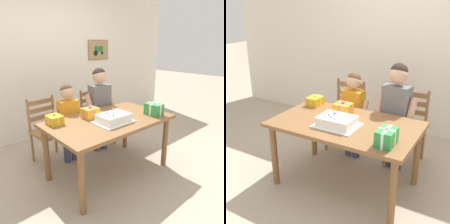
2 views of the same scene
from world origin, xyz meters
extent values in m
plane|color=tan|center=(0.00, 0.00, 0.00)|extent=(20.00, 20.00, 0.00)
cube|color=silver|center=(0.00, 1.77, 1.30)|extent=(6.40, 0.08, 2.60)
cube|color=brown|center=(0.00, 0.00, 0.73)|extent=(1.51, 0.92, 0.04)
cylinder|color=brown|center=(-0.67, -0.38, 0.35)|extent=(0.07, 0.07, 0.71)
cylinder|color=brown|center=(0.67, -0.38, 0.35)|extent=(0.07, 0.07, 0.71)
cylinder|color=brown|center=(-0.67, 0.38, 0.35)|extent=(0.07, 0.07, 0.71)
cylinder|color=brown|center=(0.67, 0.38, 0.35)|extent=(0.07, 0.07, 0.71)
cube|color=white|center=(-0.03, -0.12, 0.75)|extent=(0.44, 0.34, 0.01)
cube|color=white|center=(-0.03, -0.12, 0.80)|extent=(0.36, 0.26, 0.09)
cylinder|color=#33ADE5|center=(-0.06, -0.14, 0.88)|extent=(0.01, 0.01, 0.07)
sphere|color=yellow|center=(-0.06, -0.14, 0.93)|extent=(0.02, 0.02, 0.02)
sphere|color=blue|center=(-0.01, -0.21, 0.85)|extent=(0.01, 0.01, 0.01)
sphere|color=blue|center=(-0.12, -0.20, 0.85)|extent=(0.02, 0.02, 0.02)
sphere|color=blue|center=(-0.09, -0.08, 0.85)|extent=(0.02, 0.02, 0.02)
sphere|color=blue|center=(-0.08, -0.17, 0.85)|extent=(0.02, 0.02, 0.02)
sphere|color=yellow|center=(-0.14, -0.10, 0.85)|extent=(0.01, 0.01, 0.01)
sphere|color=red|center=(-0.12, -0.14, 0.85)|extent=(0.02, 0.02, 0.02)
sphere|color=purple|center=(-0.08, -0.06, 0.85)|extent=(0.02, 0.02, 0.02)
cube|color=gold|center=(-0.58, 0.28, 0.80)|extent=(0.15, 0.18, 0.10)
cube|color=yellow|center=(-0.58, 0.28, 0.80)|extent=(0.16, 0.02, 0.11)
cube|color=yellow|center=(-0.58, 0.28, 0.80)|extent=(0.02, 0.19, 0.11)
sphere|color=yellow|center=(-0.58, 0.28, 0.86)|extent=(0.04, 0.04, 0.04)
cube|color=#2D8E42|center=(0.54, -0.26, 0.82)|extent=(0.15, 0.21, 0.15)
cube|color=white|center=(0.54, -0.26, 0.82)|extent=(0.16, 0.02, 0.15)
cube|color=white|center=(0.54, -0.26, 0.82)|extent=(0.02, 0.22, 0.15)
sphere|color=white|center=(0.54, -0.26, 0.91)|extent=(0.04, 0.04, 0.04)
cube|color=gold|center=(-0.14, 0.19, 0.81)|extent=(0.19, 0.16, 0.12)
cube|color=#DB668E|center=(-0.14, 0.19, 0.81)|extent=(0.19, 0.02, 0.13)
cube|color=#DB668E|center=(-0.14, 0.19, 0.81)|extent=(0.02, 0.17, 0.13)
sphere|color=#DB668E|center=(-0.14, 0.19, 0.88)|extent=(0.04, 0.04, 0.04)
cube|color=#996B42|center=(-0.43, 0.76, 0.45)|extent=(0.45, 0.45, 0.04)
cylinder|color=#996B42|center=(-0.22, 0.59, 0.21)|extent=(0.04, 0.04, 0.43)
cylinder|color=#996B42|center=(-0.60, 0.56, 0.21)|extent=(0.04, 0.04, 0.43)
cylinder|color=#996B42|center=(-0.25, 0.97, 0.21)|extent=(0.04, 0.04, 0.43)
cylinder|color=#996B42|center=(-0.63, 0.94, 0.21)|extent=(0.04, 0.04, 0.43)
cylinder|color=#996B42|center=(-0.25, 0.97, 0.70)|extent=(0.04, 0.04, 0.45)
cylinder|color=#996B42|center=(-0.63, 0.94, 0.70)|extent=(0.04, 0.04, 0.45)
cube|color=#996B42|center=(-0.44, 0.95, 0.63)|extent=(0.36, 0.05, 0.06)
cube|color=#996B42|center=(-0.44, 0.95, 0.74)|extent=(0.36, 0.05, 0.06)
cube|color=#996B42|center=(-0.44, 0.95, 0.85)|extent=(0.36, 0.05, 0.06)
cube|color=#996B42|center=(0.43, 0.76, 0.45)|extent=(0.45, 0.45, 0.04)
cylinder|color=#996B42|center=(0.63, 0.59, 0.21)|extent=(0.04, 0.04, 0.43)
cylinder|color=#996B42|center=(0.25, 0.56, 0.21)|extent=(0.04, 0.04, 0.43)
cylinder|color=#996B42|center=(0.60, 0.97, 0.21)|extent=(0.04, 0.04, 0.43)
cylinder|color=#996B42|center=(0.22, 0.94, 0.21)|extent=(0.04, 0.04, 0.43)
cylinder|color=#996B42|center=(0.60, 0.97, 0.70)|extent=(0.04, 0.04, 0.45)
cylinder|color=#996B42|center=(0.22, 0.94, 0.70)|extent=(0.04, 0.04, 0.45)
cube|color=#996B42|center=(0.41, 0.95, 0.63)|extent=(0.36, 0.05, 0.06)
cube|color=#996B42|center=(0.41, 0.95, 0.74)|extent=(0.36, 0.05, 0.06)
cube|color=#996B42|center=(0.41, 0.95, 0.85)|extent=(0.36, 0.05, 0.06)
cylinder|color=#38426B|center=(0.40, 0.58, 0.24)|extent=(0.10, 0.10, 0.49)
cylinder|color=#38426B|center=(0.26, 0.60, 0.24)|extent=(0.10, 0.10, 0.49)
cube|color=slate|center=(0.33, 0.59, 0.77)|extent=(0.32, 0.21, 0.56)
cylinder|color=tan|center=(0.52, 0.54, 0.75)|extent=(0.10, 0.24, 0.37)
cylinder|color=tan|center=(0.14, 0.57, 0.75)|extent=(0.10, 0.24, 0.37)
sphere|color=tan|center=(0.33, 0.59, 1.17)|extent=(0.21, 0.21, 0.21)
sphere|color=#2D231E|center=(0.33, 0.60, 1.20)|extent=(0.20, 0.20, 0.20)
cylinder|color=#38426B|center=(-0.16, 0.59, 0.21)|extent=(0.09, 0.09, 0.42)
cylinder|color=#38426B|center=(-0.28, 0.60, 0.21)|extent=(0.09, 0.09, 0.42)
cube|color=orange|center=(-0.22, 0.59, 0.66)|extent=(0.27, 0.18, 0.48)
cylinder|color=tan|center=(-0.06, 0.54, 0.65)|extent=(0.09, 0.21, 0.32)
cylinder|color=tan|center=(-0.39, 0.57, 0.65)|extent=(0.09, 0.21, 0.32)
sphere|color=tan|center=(-0.22, 0.59, 1.02)|extent=(0.18, 0.18, 0.18)
sphere|color=brown|center=(-0.22, 0.60, 1.04)|extent=(0.17, 0.17, 0.17)
camera|label=1|loc=(-1.64, -1.88, 1.63)|focal=34.64mm
camera|label=2|loc=(1.31, -2.43, 1.94)|focal=46.50mm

